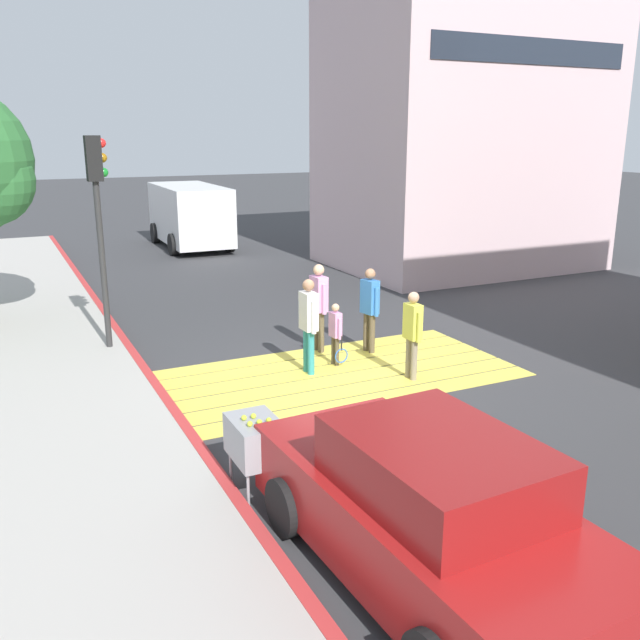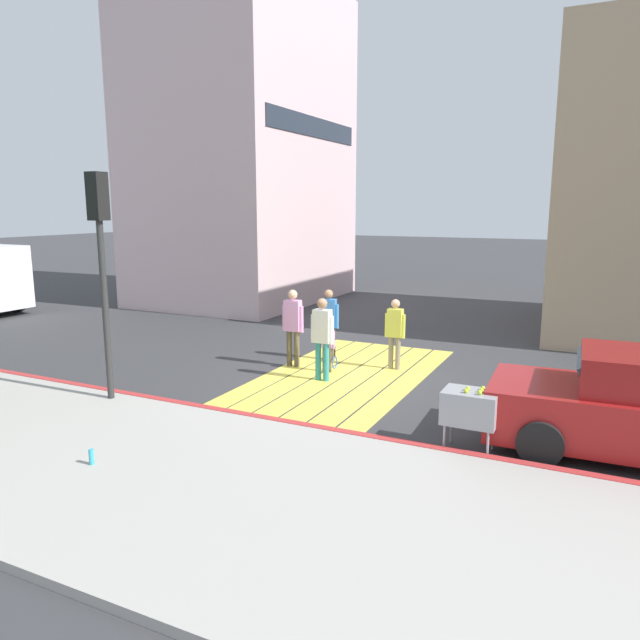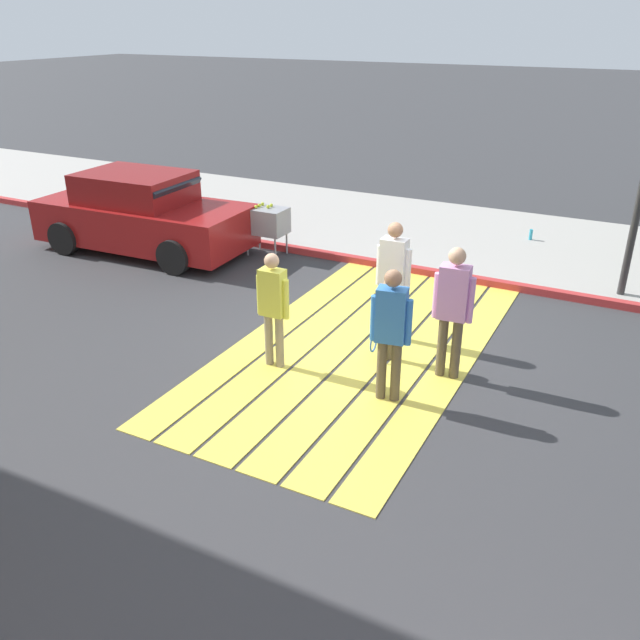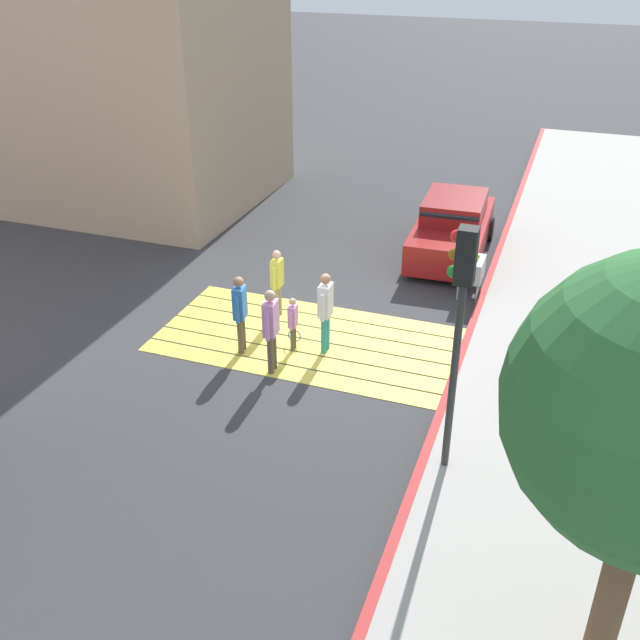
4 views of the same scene
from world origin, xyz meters
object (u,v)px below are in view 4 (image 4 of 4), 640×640
object	(u,v)px
car_parked_near_curb	(452,228)
pedestrian_adult_lead	(325,307)
pedestrian_teen_behind	(277,279)
pedestrian_child_with_racket	(293,321)
traffic_light_corner	(460,306)
pedestrian_adult_trailing	(240,309)
tennis_ball_cart	(471,269)
water_bottle	(597,420)
pedestrian_adult_side	(271,325)

from	to	relation	value
car_parked_near_curb	pedestrian_adult_lead	size ratio (longest dim) A/B	2.47
pedestrian_teen_behind	pedestrian_child_with_racket	distance (m)	1.56
traffic_light_corner	car_parked_near_curb	bearing A→B (deg)	-79.86
pedestrian_adult_trailing	car_parked_near_curb	bearing A→B (deg)	-115.45
tennis_ball_cart	water_bottle	distance (m)	5.48
traffic_light_corner	pedestrian_teen_behind	distance (m)	6.43
pedestrian_teen_behind	traffic_light_corner	bearing A→B (deg)	139.05
traffic_light_corner	pedestrian_adult_trailing	xyz separation A→B (m)	(4.70, -2.29, -2.04)
car_parked_near_curb	water_bottle	size ratio (longest dim) A/B	19.86
pedestrian_adult_lead	pedestrian_child_with_racket	world-z (taller)	pedestrian_adult_lead
traffic_light_corner	tennis_ball_cart	distance (m)	6.94
water_bottle	tennis_ball_cart	bearing A→B (deg)	-56.55
traffic_light_corner	pedestrian_adult_trailing	world-z (taller)	traffic_light_corner
tennis_ball_cart	pedestrian_teen_behind	distance (m)	4.66
car_parked_near_curb	pedestrian_child_with_racket	distance (m)	6.48
pedestrian_teen_behind	water_bottle	bearing A→B (deg)	163.55
tennis_ball_cart	traffic_light_corner	bearing A→B (deg)	95.96
tennis_ball_cart	pedestrian_adult_trailing	xyz separation A→B (m)	(4.02, 4.21, 0.30)
tennis_ball_cart	pedestrian_adult_trailing	world-z (taller)	pedestrian_adult_trailing
water_bottle	pedestrian_adult_side	xyz separation A→B (m)	(6.14, 0.14, 0.81)
pedestrian_adult_side	pedestrian_teen_behind	world-z (taller)	pedestrian_adult_side
pedestrian_adult_side	pedestrian_child_with_racket	bearing A→B (deg)	-95.52
water_bottle	pedestrian_child_with_racket	xyz separation A→B (m)	(6.05, -0.78, 0.44)
pedestrian_adult_side	car_parked_near_curb	bearing A→B (deg)	-107.56
tennis_ball_cart	water_bottle	size ratio (longest dim) A/B	4.63
car_parked_near_curb	pedestrian_adult_lead	xyz separation A→B (m)	(1.49, 5.94, 0.30)
pedestrian_adult_trailing	pedestrian_adult_side	distance (m)	1.02
traffic_light_corner	pedestrian_adult_trailing	distance (m)	5.61
water_bottle	pedestrian_adult_trailing	bearing A→B (deg)	-2.83
car_parked_near_curb	traffic_light_corner	distance (m)	9.27
car_parked_near_curb	pedestrian_adult_side	distance (m)	7.38
car_parked_near_curb	pedestrian_adult_trailing	world-z (taller)	pedestrian_adult_trailing
tennis_ball_cart	pedestrian_adult_side	xyz separation A→B (m)	(3.13, 4.69, 0.35)
car_parked_near_curb	traffic_light_corner	world-z (taller)	traffic_light_corner
tennis_ball_cart	pedestrian_adult_trailing	bearing A→B (deg)	46.34
tennis_ball_cart	pedestrian_teen_behind	size ratio (longest dim) A/B	0.63
car_parked_near_curb	pedestrian_adult_trailing	size ratio (longest dim) A/B	2.54
traffic_light_corner	pedestrian_adult_lead	size ratio (longest dim) A/B	2.39
water_bottle	pedestrian_adult_side	bearing A→B (deg)	1.27
tennis_ball_cart	car_parked_near_curb	bearing A→B (deg)	-68.92
pedestrian_adult_trailing	pedestrian_child_with_racket	xyz separation A→B (m)	(-0.98, -0.43, -0.33)
tennis_ball_cart	pedestrian_child_with_racket	world-z (taller)	pedestrian_child_with_racket
traffic_light_corner	pedestrian_adult_side	bearing A→B (deg)	-25.36
car_parked_near_curb	pedestrian_teen_behind	xyz separation A→B (m)	(3.01, 4.85, 0.20)
pedestrian_adult_lead	pedestrian_adult_trailing	size ratio (longest dim) A/B	1.03
pedestrian_adult_lead	car_parked_near_curb	bearing A→B (deg)	-104.10
car_parked_near_curb	pedestrian_child_with_racket	world-z (taller)	car_parked_near_curb
car_parked_near_curb	pedestrian_teen_behind	distance (m)	5.71
pedestrian_adult_lead	pedestrian_child_with_racket	distance (m)	0.76
traffic_light_corner	water_bottle	world-z (taller)	traffic_light_corner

